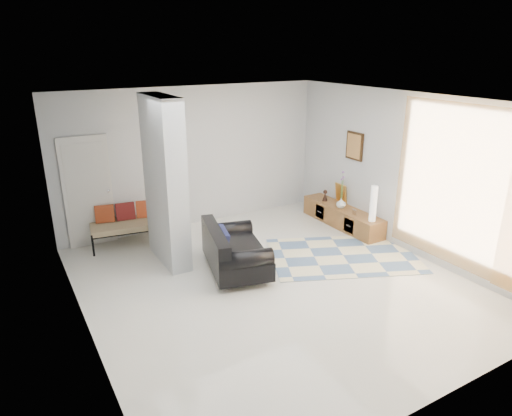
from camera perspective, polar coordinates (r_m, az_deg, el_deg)
floor at (r=7.26m, az=2.09°, el=-9.31°), size 6.00×6.00×0.00m
ceiling at (r=6.40m, az=2.41°, el=13.22°), size 6.00×6.00×0.00m
wall_back at (r=9.28m, az=-7.77°, el=6.27°), size 6.00×0.00×6.00m
wall_front at (r=4.66m, az=22.61°, el=-8.95°), size 6.00×0.00×6.00m
wall_left at (r=5.80m, az=-21.44°, el=-3.15°), size 0.00×6.00×6.00m
wall_right at (r=8.44m, az=18.27°, el=4.13°), size 0.00×6.00×6.00m
partition_column at (r=7.63m, az=-11.30°, el=3.17°), size 0.35×1.20×2.80m
hallway_door at (r=8.78m, az=-20.27°, el=1.89°), size 0.85×0.06×2.04m
curtain at (r=7.68m, az=24.21°, el=2.30°), size 0.00×2.55×2.55m
wall_art at (r=9.27m, az=12.22°, el=7.58°), size 0.04×0.45×0.55m
media_console at (r=9.54m, az=10.70°, el=-1.03°), size 0.45×2.06×0.80m
loveseat at (r=7.46m, az=-2.95°, el=-5.39°), size 1.21×1.66×0.76m
daybed at (r=8.80m, az=-15.11°, el=-1.65°), size 1.68×0.90×0.77m
area_rug at (r=8.27m, az=10.82°, el=-5.84°), size 3.00×2.56×0.01m
cylinder_lamp at (r=8.76m, az=14.46°, el=0.52°), size 0.12×0.12×0.68m
bronze_figurine at (r=9.78m, az=8.63°, el=1.56°), size 0.12×0.12×0.24m
vase at (r=9.41m, az=10.59°, el=0.61°), size 0.22×0.22×0.21m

